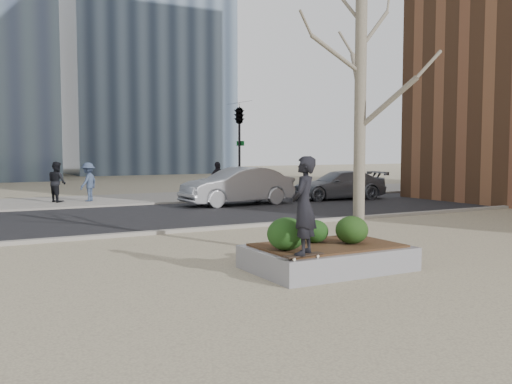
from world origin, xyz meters
TOP-DOWN VIEW (x-y plane):
  - ground at (0.00, 0.00)m, footprint 120.00×120.00m
  - street at (0.00, 10.00)m, footprint 60.00×8.00m
  - far_sidewalk at (0.00, 17.00)m, footprint 60.00×6.00m
  - planter at (1.00, 0.00)m, footprint 3.00×2.00m
  - planter_mulch at (1.00, 0.00)m, footprint 2.70×1.70m
  - sycamore_tree at (2.00, 0.30)m, footprint 2.80×2.80m
  - shrub_left at (-0.05, -0.17)m, footprint 0.71×0.71m
  - shrub_middle at (0.89, 0.28)m, footprint 0.54×0.54m
  - shrub_right at (1.46, -0.16)m, footprint 0.64×0.64m
  - skateboard at (-0.10, -0.82)m, footprint 0.79×0.27m
  - skateboarder at (-0.10, -0.82)m, footprint 0.73×0.71m
  - car_silver at (5.15, 12.15)m, footprint 4.82×1.88m
  - car_third at (10.47, 12.30)m, footprint 4.73×2.52m
  - pedestrian_a at (-1.23, 17.00)m, footprint 0.92×1.04m
  - pedestrian_b at (0.05, 16.74)m, footprint 1.22×1.25m
  - pedestrian_c at (5.72, 15.29)m, footprint 1.08×0.66m
  - traffic_light_far at (6.50, 14.60)m, footprint 0.60×2.48m

SIDE VIEW (x-z plane):
  - ground at x=0.00m, z-range 0.00..0.00m
  - street at x=0.00m, z-range 0.00..0.02m
  - far_sidewalk at x=0.00m, z-range 0.00..0.02m
  - planter at x=1.00m, z-range 0.00..0.45m
  - planter_mulch at x=1.00m, z-range 0.45..0.49m
  - skateboard at x=-0.10m, z-range 0.45..0.53m
  - car_third at x=10.47m, z-range 0.02..1.33m
  - shrub_middle at x=0.89m, z-range 0.49..0.95m
  - shrub_right at x=1.46m, z-range 0.49..1.04m
  - shrub_left at x=-0.05m, z-range 0.49..1.10m
  - car_silver at x=5.15m, z-range 0.02..1.58m
  - pedestrian_b at x=0.05m, z-range 0.02..1.74m
  - pedestrian_c at x=5.72m, z-range 0.02..1.75m
  - pedestrian_a at x=-1.23m, z-range 0.02..1.80m
  - skateboarder at x=-0.10m, z-range 0.53..2.23m
  - traffic_light_far at x=6.50m, z-range 0.00..4.50m
  - sycamore_tree at x=2.00m, z-range 0.49..7.09m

